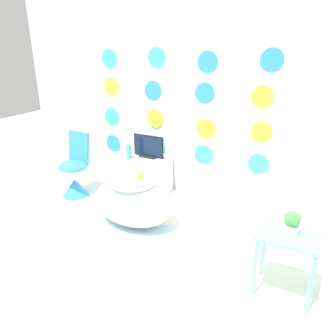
{
  "coord_description": "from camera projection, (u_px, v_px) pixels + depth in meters",
  "views": [
    {
      "loc": [
        1.83,
        -1.6,
        1.93
      ],
      "look_at": [
        0.43,
        1.0,
        0.77
      ],
      "focal_mm": 35.0,
      "sensor_mm": 36.0,
      "label": 1
    }
  ],
  "objects": [
    {
      "name": "rug",
      "position": [
        125.0,
        231.0,
        3.54
      ],
      "size": [
        1.29,
        0.65,
        0.01
      ],
      "color": "silver",
      "rests_on": "ground_plane"
    },
    {
      "name": "tv_cabinet",
      "position": [
        149.0,
        175.0,
        4.36
      ],
      "size": [
        0.5,
        0.44,
        0.5
      ],
      "color": "silver",
      "rests_on": "ground_plane"
    },
    {
      "name": "vase",
      "position": [
        129.0,
        151.0,
        4.2
      ],
      "size": [
        0.07,
        0.07,
        0.2
      ],
      "color": "#51B2AD",
      "rests_on": "tv_cabinet"
    },
    {
      "name": "ground_plane",
      "position": [
        70.0,
        280.0,
        2.82
      ],
      "size": [
        12.0,
        12.0,
        0.0
      ],
      "primitive_type": "plane",
      "color": "silver"
    },
    {
      "name": "bathtub",
      "position": [
        134.0,
        202.0,
        3.61
      ],
      "size": [
        0.93,
        0.63,
        0.52
      ],
      "color": "white",
      "rests_on": "ground_plane"
    },
    {
      "name": "chair",
      "position": [
        75.0,
        176.0,
        4.28
      ],
      "size": [
        0.37,
        0.37,
        0.83
      ],
      "color": "#338CE0",
      "rests_on": "ground_plane"
    },
    {
      "name": "potted_plant_left",
      "position": [
        292.0,
        223.0,
        2.45
      ],
      "size": [
        0.12,
        0.12,
        0.2
      ],
      "color": "white",
      "rests_on": "side_table"
    },
    {
      "name": "side_table",
      "position": [
        288.0,
        247.0,
        2.53
      ],
      "size": [
        0.46,
        0.35,
        0.55
      ],
      "color": "#72D8B7",
      "rests_on": "ground_plane"
    },
    {
      "name": "tv",
      "position": [
        148.0,
        148.0,
        4.23
      ],
      "size": [
        0.44,
        0.12,
        0.29
      ],
      "color": "black",
      "rests_on": "tv_cabinet"
    },
    {
      "name": "wall_back_dotted",
      "position": [
        180.0,
        94.0,
        4.06
      ],
      "size": [
        5.0,
        0.05,
        2.6
      ],
      "color": "white",
      "rests_on": "ground_plane"
    },
    {
      "name": "rubber_duck",
      "position": [
        141.0,
        176.0,
        3.53
      ],
      "size": [
        0.07,
        0.07,
        0.08
      ],
      "color": "yellow",
      "rests_on": "bathtub"
    }
  ]
}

